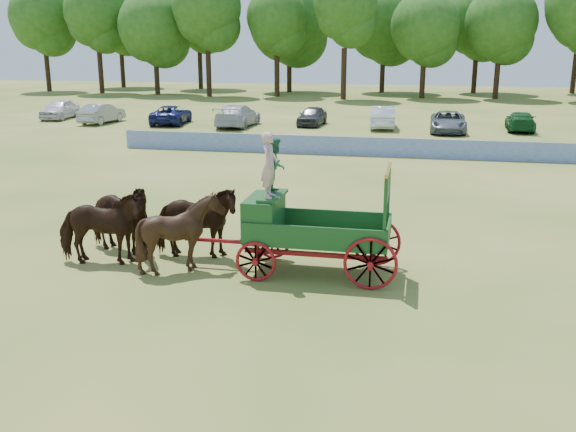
# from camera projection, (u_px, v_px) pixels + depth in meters

# --- Properties ---
(ground) EXTENTS (160.00, 160.00, 0.00)m
(ground) POSITION_uv_depth(u_px,v_px,m) (302.00, 260.00, 18.65)
(ground) COLOR #A9974C
(ground) RESTS_ON ground
(horse_lead_left) EXTENTS (2.73, 1.59, 2.17)m
(horse_lead_left) POSITION_uv_depth(u_px,v_px,m) (100.00, 228.00, 17.97)
(horse_lead_left) COLOR #321B0D
(horse_lead_left) RESTS_ON ground
(horse_lead_right) EXTENTS (2.78, 1.79, 2.17)m
(horse_lead_right) POSITION_uv_depth(u_px,v_px,m) (118.00, 218.00, 19.01)
(horse_lead_right) COLOR #321B0D
(horse_lead_right) RESTS_ON ground
(horse_wheel_left) EXTENTS (2.21, 2.03, 2.17)m
(horse_wheel_left) POSITION_uv_depth(u_px,v_px,m) (181.00, 233.00, 17.50)
(horse_wheel_left) COLOR #321B0D
(horse_wheel_left) RESTS_ON ground
(horse_wheel_right) EXTENTS (2.70, 1.51, 2.17)m
(horse_wheel_right) POSITION_uv_depth(u_px,v_px,m) (195.00, 222.00, 18.54)
(horse_wheel_right) COLOR #321B0D
(horse_wheel_right) RESTS_ON ground
(farm_dray) EXTENTS (6.00, 2.00, 3.89)m
(farm_dray) POSITION_uv_depth(u_px,v_px,m) (291.00, 213.00, 17.30)
(farm_dray) COLOR maroon
(farm_dray) RESTS_ON ground
(sponsor_banner) EXTENTS (26.00, 0.08, 1.05)m
(sponsor_banner) POSITION_uv_depth(u_px,v_px,m) (343.00, 146.00, 35.72)
(sponsor_banner) COLOR #1B3A96
(sponsor_banner) RESTS_ON ground
(parked_cars) EXTENTS (48.78, 7.06, 1.64)m
(parked_cars) POSITION_uv_depth(u_px,v_px,m) (334.00, 117.00, 47.28)
(parked_cars) COLOR silver
(parked_cars) RESTS_ON ground
(treeline) EXTENTS (93.41, 23.67, 15.17)m
(treeline) POSITION_uv_depth(u_px,v_px,m) (364.00, 15.00, 74.17)
(treeline) COLOR #382314
(treeline) RESTS_ON ground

